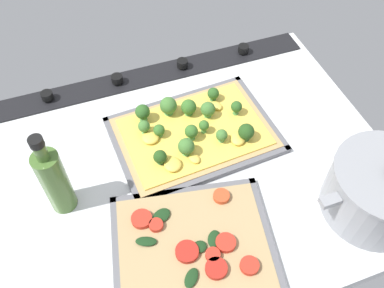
# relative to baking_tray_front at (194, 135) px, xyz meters

# --- Properties ---
(ground_plane) EXTENTS (0.84, 0.66, 0.03)m
(ground_plane) POSITION_rel_baking_tray_front_xyz_m (0.04, 0.07, -0.02)
(ground_plane) COLOR silver
(stove_control_panel) EXTENTS (0.81, 0.07, 0.03)m
(stove_control_panel) POSITION_rel_baking_tray_front_xyz_m (0.04, -0.22, 0.00)
(stove_control_panel) COLOR black
(stove_control_panel) RESTS_ON ground_plane
(baking_tray_front) EXTENTS (0.36, 0.27, 0.01)m
(baking_tray_front) POSITION_rel_baking_tray_front_xyz_m (0.00, 0.00, 0.00)
(baking_tray_front) COLOR slate
(baking_tray_front) RESTS_ON ground_plane
(broccoli_pizza) EXTENTS (0.34, 0.24, 0.06)m
(broccoli_pizza) POSITION_rel_baking_tray_front_xyz_m (0.00, -0.00, 0.02)
(broccoli_pizza) COLOR tan
(broccoli_pizza) RESTS_ON baking_tray_front
(baking_tray_back) EXTENTS (0.33, 0.30, 0.01)m
(baking_tray_back) POSITION_rel_baking_tray_front_xyz_m (0.09, 0.25, 0.00)
(baking_tray_back) COLOR slate
(baking_tray_back) RESTS_ON ground_plane
(veggie_pizza_back) EXTENTS (0.30, 0.27, 0.02)m
(veggie_pizza_back) POSITION_rel_baking_tray_front_xyz_m (0.09, 0.25, 0.01)
(veggie_pizza_back) COLOR tan
(veggie_pizza_back) RESTS_ON baking_tray_back
(cooking_pot) EXTENTS (0.26, 0.20, 0.14)m
(cooking_pot) POSITION_rel_baking_tray_front_xyz_m (-0.26, 0.28, 0.06)
(cooking_pot) COLOR gray
(cooking_pot) RESTS_ON ground_plane
(oil_bottle) EXTENTS (0.05, 0.05, 0.20)m
(oil_bottle) POSITION_rel_baking_tray_front_xyz_m (0.30, 0.08, 0.08)
(oil_bottle) COLOR #476B2D
(oil_bottle) RESTS_ON ground_plane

